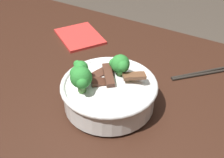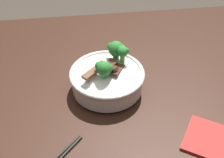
# 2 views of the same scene
# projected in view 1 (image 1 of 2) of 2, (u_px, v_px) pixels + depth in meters

# --- Properties ---
(dining_table) EXTENTS (1.58, 0.90, 0.83)m
(dining_table) POSITION_uv_depth(u_px,v_px,m) (101.00, 133.00, 0.76)
(dining_table) COLOR #381E14
(dining_table) RESTS_ON ground
(rice_bowl) EXTENTS (0.22, 0.22, 0.13)m
(rice_bowl) POSITION_uv_depth(u_px,v_px,m) (108.00, 90.00, 0.69)
(rice_bowl) COLOR white
(rice_bowl) RESTS_ON dining_table
(chopsticks_pair) EXTENTS (0.15, 0.16, 0.01)m
(chopsticks_pair) POSITION_uv_depth(u_px,v_px,m) (205.00, 72.00, 0.82)
(chopsticks_pair) COLOR #28231E
(chopsticks_pair) RESTS_ON dining_table
(folded_napkin) EXTENTS (0.20, 0.19, 0.01)m
(folded_napkin) POSITION_uv_depth(u_px,v_px,m) (80.00, 36.00, 0.98)
(folded_napkin) COLOR red
(folded_napkin) RESTS_ON dining_table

